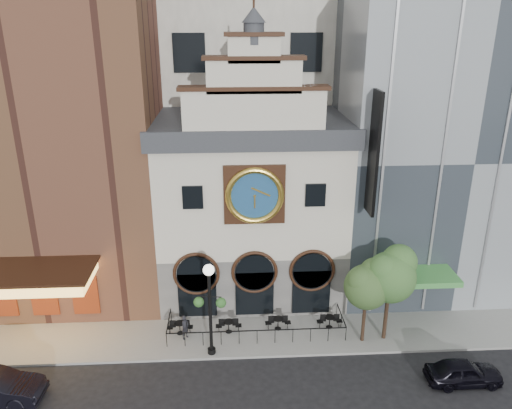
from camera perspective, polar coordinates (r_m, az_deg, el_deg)
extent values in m
plane|color=black|center=(29.81, 0.27, -17.18)|extent=(120.00, 120.00, 0.00)
cube|color=gray|center=(31.77, -0.02, -14.31)|extent=(44.00, 5.00, 0.15)
cube|color=#605E5B|center=(35.42, -0.52, -6.45)|extent=(12.00, 8.00, 4.00)
cube|color=silver|center=(33.27, -0.55, 2.01)|extent=(12.00, 8.00, 7.00)
cube|color=#2D3035|center=(32.20, -0.58, 8.94)|extent=(12.60, 8.60, 1.20)
cube|color=black|center=(29.13, -0.17, 1.13)|extent=(3.60, 0.25, 3.60)
cylinder|color=navy|center=(29.00, -0.16, 1.04)|extent=(3.10, 0.12, 3.10)
torus|color=gold|center=(28.92, -0.15, 0.98)|extent=(3.46, 0.36, 3.46)
cylinder|color=#2D3035|center=(27.94, -0.25, 18.94)|extent=(1.10, 1.10, 1.10)
cone|color=#2D3035|center=(27.93, -0.25, 20.89)|extent=(1.30, 1.30, 0.80)
cube|color=brown|center=(35.87, -22.32, 10.10)|extent=(14.00, 12.00, 25.00)
cube|color=#FFBF59|center=(31.51, -24.55, -7.63)|extent=(7.00, 3.40, 0.70)
cube|color=black|center=(31.31, -24.67, -6.91)|extent=(7.40, 3.80, 0.15)
cube|color=maroon|center=(33.86, -23.05, -9.63)|extent=(5.60, 0.15, 2.60)
cube|color=gray|center=(37.38, 19.76, 6.87)|extent=(14.00, 12.00, 20.00)
cube|color=#49A049|center=(32.30, 18.13, -7.82)|extent=(4.50, 2.40, 0.35)
cube|color=black|center=(28.60, 13.31, 5.65)|extent=(0.18, 1.60, 7.00)
cylinder|color=black|center=(31.41, -8.72, -13.25)|extent=(0.68, 0.68, 0.03)
cylinder|color=black|center=(31.61, -8.69, -13.81)|extent=(0.06, 0.06, 0.72)
cylinder|color=black|center=(31.23, -3.16, -13.23)|extent=(0.68, 0.68, 0.03)
cylinder|color=black|center=(31.44, -3.14, -13.79)|extent=(0.06, 0.06, 0.72)
cylinder|color=black|center=(31.49, 2.54, -12.90)|extent=(0.68, 0.68, 0.03)
cylinder|color=black|center=(31.69, 2.53, -13.46)|extent=(0.06, 0.06, 0.72)
cylinder|color=black|center=(31.92, 8.43, -12.62)|extent=(0.68, 0.68, 0.03)
cylinder|color=black|center=(32.13, 8.40, -13.17)|extent=(0.06, 0.06, 0.72)
imported|color=black|center=(29.92, 22.65, -17.26)|extent=(3.99, 1.62, 1.36)
imported|color=black|center=(30.96, -8.12, -13.71)|extent=(0.61, 0.67, 1.53)
cylinder|color=black|center=(28.58, -5.24, -12.40)|extent=(0.19, 0.19, 5.18)
cylinder|color=black|center=(29.97, -5.09, -16.31)|extent=(0.46, 0.46, 0.31)
sphere|color=white|center=(27.16, -5.44, -7.46)|extent=(0.62, 0.62, 0.62)
sphere|color=#286126|center=(28.26, -6.56, -11.01)|extent=(0.58, 0.58, 0.58)
sphere|color=#286126|center=(28.08, -4.02, -11.14)|extent=(0.58, 0.58, 0.58)
cylinder|color=#382619|center=(30.80, 12.21, -12.77)|extent=(0.20, 0.20, 2.83)
sphere|color=#345622|center=(29.65, 12.54, -9.18)|extent=(2.62, 2.62, 2.62)
sphere|color=#345622|center=(29.70, 13.43, -7.65)|extent=(1.82, 1.82, 1.82)
sphere|color=#345622|center=(29.13, 11.94, -8.56)|extent=(1.61, 1.61, 1.61)
cylinder|color=#382619|center=(31.20, 14.62, -12.10)|extent=(0.23, 0.23, 3.21)
sphere|color=#366427|center=(29.94, 15.06, -8.03)|extent=(2.98, 2.98, 2.98)
sphere|color=#366427|center=(30.04, 16.05, -6.31)|extent=(2.06, 2.06, 2.06)
sphere|color=#366427|center=(29.35, 14.44, -7.32)|extent=(1.83, 1.83, 1.83)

